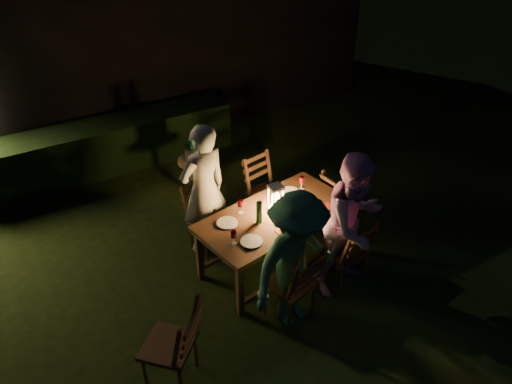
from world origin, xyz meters
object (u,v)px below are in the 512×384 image
chair_near_left (291,295)px  lantern (276,200)px  person_opp_left (296,262)px  person_opp_right (353,224)px  bottle_table (259,212)px  person_house_side (204,190)px  bottle_bucket_b (197,147)px  chair_spare (172,357)px  chair_far_left (209,230)px  ice_bucket (195,152)px  side_table (196,164)px  dining_table (275,219)px  chair_end (340,209)px  chair_near_right (345,261)px  bottle_bucket_a (193,151)px  chair_far_right (266,201)px

chair_near_left → lantern: 1.14m
chair_near_left → person_opp_left: size_ratio=0.63×
person_opp_right → bottle_table: 1.08m
person_house_side → bottle_bucket_b: size_ratio=5.61×
chair_spare → bottle_bucket_b: (1.58, 2.77, 0.54)m
chair_far_left → ice_bucket: size_ratio=3.31×
lantern → bottle_bucket_b: bearing=96.9°
person_opp_right → side_table: 2.66m
chair_spare → bottle_table: bearing=-13.3°
chair_far_left → ice_bucket: chair_far_left is taller
dining_table → chair_end: chair_end is taller
chair_near_left → dining_table: bearing=55.8°
dining_table → person_opp_right: 0.95m
person_house_side → person_opp_right: person_house_side is taller
chair_near_right → person_opp_right: bearing=-83.9°
chair_spare → chair_far_left: bearing=10.0°
chair_far_left → dining_table: bearing=118.4°
person_opp_right → person_house_side: bearing=118.8°
lantern → chair_far_left: bearing=134.8°
chair_near_right → lantern: (-0.53, 0.74, 0.65)m
bottle_bucket_b → chair_far_left: bearing=-109.3°
ice_bucket → lantern: bearing=-81.3°
lantern → bottle_bucket_a: (-0.32, 1.69, -0.08)m
dining_table → chair_near_left: size_ratio=1.90×
chair_far_left → person_house_side: size_ratio=0.55×
person_house_side → chair_far_left: bearing=89.2°
chair_near_right → chair_end: bearing=48.9°
chair_far_left → person_opp_left: person_opp_left is taller
chair_far_right → bottle_bucket_a: (-0.68, 0.89, 0.56)m
chair_far_right → bottle_bucket_b: bearing=-71.2°
ice_bucket → chair_far_left: bearing=-107.7°
person_opp_left → lantern: bearing=60.1°
chair_end → bottle_table: (-1.46, -0.26, 0.64)m
side_table → lantern: bearing=-81.3°
person_house_side → ice_bucket: 1.12m
side_table → person_opp_right: bearing=-72.2°
chair_far_right → side_table: chair_far_right is taller
person_opp_left → side_table: 2.68m
dining_table → bottle_bucket_a: bearing=88.9°
chair_far_left → chair_near_right: bearing=118.3°
side_table → bottle_bucket_a: (-0.05, -0.04, 0.24)m
chair_spare → person_opp_left: size_ratio=0.63×
person_opp_left → bottle_bucket_b: person_opp_left is taller
chair_end → chair_far_right: bearing=-135.4°
chair_near_right → chair_spare: chair_spare is taller
person_house_side → bottle_bucket_b: 1.17m
dining_table → person_house_side: 0.96m
chair_far_right → chair_end: bearing=129.5°
dining_table → chair_near_left: 0.97m
chair_end → bottle_bucket_b: 2.21m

